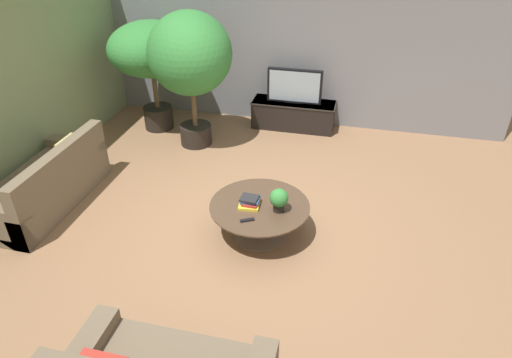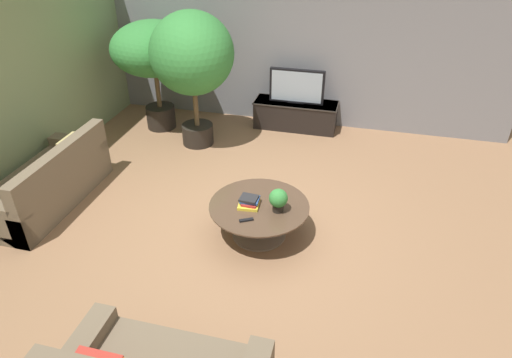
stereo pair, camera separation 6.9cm
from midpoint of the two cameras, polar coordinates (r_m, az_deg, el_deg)
The scene contains 11 objects.
ground_plane at distance 5.77m, azimuth -2.16°, elevation -5.62°, with size 24.00×24.00×0.00m, color #8C6647.
back_wall_stone at distance 8.02m, azimuth 4.06°, elevation 17.29°, with size 7.40×0.12×3.00m, color slate.
media_console at distance 8.11m, azimuth 4.44°, elevation 8.08°, with size 1.45×0.50×0.48m.
television at distance 7.92m, azimuth 4.59°, elevation 11.49°, with size 0.93×0.13×0.58m.
coffee_table at distance 5.42m, azimuth 0.09°, elevation -4.37°, with size 1.18×1.18×0.44m.
couch_by_wall at distance 6.59m, azimuth -25.02°, elevation -0.74°, with size 0.84×1.89×0.84m.
potted_palm_tall at distance 7.91m, azimuth -13.27°, elevation 15.09°, with size 1.38×1.38×1.84m.
potted_palm_corner at distance 7.16m, azimuth -8.52°, elevation 14.82°, with size 1.28×1.28×2.13m.
potted_plant_tabletop at distance 5.17m, azimuth 2.51°, elevation -2.53°, with size 0.22×0.22×0.28m.
book_stack at distance 5.31m, azimuth -1.14°, elevation -2.86°, with size 0.26×0.27×0.11m.
remote_black at distance 5.09m, azimuth -1.50°, elevation -5.15°, with size 0.04×0.16×0.02m, color black.
Camera 1 is at (1.24, -4.41, 3.52)m, focal length 32.00 mm.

